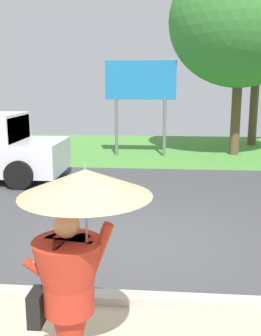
% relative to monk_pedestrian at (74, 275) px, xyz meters
% --- Properties ---
extents(ground_plane, '(40.00, 22.00, 0.20)m').
position_rel_monk_pedestrian_xyz_m(ground_plane, '(0.23, 6.47, -1.19)').
color(ground_plane, '#424244').
extents(monk_pedestrian, '(1.12, 1.10, 2.13)m').
position_rel_monk_pedestrian_xyz_m(monk_pedestrian, '(0.00, 0.00, 0.00)').
color(monk_pedestrian, '#B22D1E').
rests_on(monk_pedestrian, ground_plane).
extents(roadside_billboard, '(2.60, 0.12, 3.50)m').
position_rel_monk_pedestrian_xyz_m(roadside_billboard, '(-0.17, 11.81, 1.40)').
color(roadside_billboard, slate).
rests_on(roadside_billboard, ground_plane).
extents(tree_left_far, '(4.54, 4.54, 7.71)m').
position_rel_monk_pedestrian_xyz_m(tree_left_far, '(4.59, 14.91, 4.48)').
color(tree_left_far, brown).
rests_on(tree_left_far, ground_plane).
extents(tree_center_back, '(5.22, 5.22, 7.27)m').
position_rel_monk_pedestrian_xyz_m(tree_center_back, '(3.41, 12.42, 3.74)').
color(tree_center_back, brown).
rests_on(tree_center_back, ground_plane).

